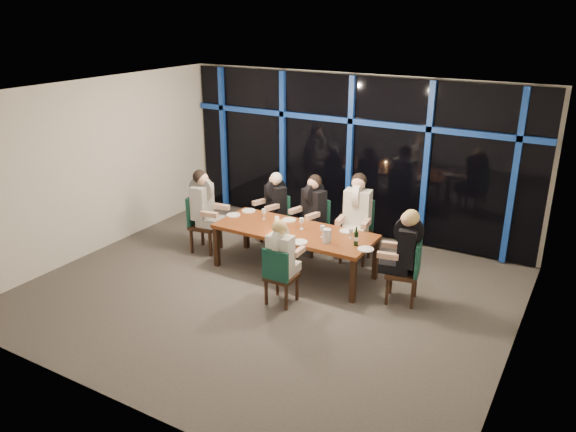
{
  "coord_description": "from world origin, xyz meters",
  "views": [
    {
      "loc": [
        4.11,
        -6.47,
        4.1
      ],
      "look_at": [
        0.0,
        0.6,
        1.05
      ],
      "focal_mm": 35.0,
      "sensor_mm": 36.0,
      "label": 1
    }
  ],
  "objects": [
    {
      "name": "room",
      "position": [
        0.0,
        0.0,
        2.02
      ],
      "size": [
        7.04,
        7.0,
        3.02
      ],
      "color": "#534D49",
      "rests_on": "ground"
    },
    {
      "name": "plate_far_mid",
      "position": [
        -0.29,
        1.12,
        0.76
      ],
      "size": [
        0.24,
        0.24,
        0.01
      ],
      "primitive_type": "cylinder",
      "color": "white",
      "rests_on": "dining_table"
    },
    {
      "name": "chair_near_mid",
      "position": [
        0.34,
        -0.25,
        0.5
      ],
      "size": [
        0.43,
        0.43,
        0.9
      ],
      "rotation": [
        0.0,
        0.0,
        3.17
      ],
      "color": "black",
      "rests_on": "ground"
    },
    {
      "name": "plate_end_right",
      "position": [
        1.28,
        0.65,
        0.76
      ],
      "size": [
        0.24,
        0.24,
        0.01
      ],
      "primitive_type": "cylinder",
      "color": "white",
      "rests_on": "dining_table"
    },
    {
      "name": "chair_far_left",
      "position": [
        -0.9,
        1.76,
        0.51
      ],
      "size": [
        0.55,
        0.55,
        0.91
      ],
      "rotation": [
        0.0,
        0.0,
        -0.36
      ],
      "color": "black",
      "rests_on": "ground"
    },
    {
      "name": "plate_far_left",
      "position": [
        -1.12,
        1.16,
        0.76
      ],
      "size": [
        0.24,
        0.24,
        0.01
      ],
      "primitive_type": "cylinder",
      "color": "white",
      "rests_on": "dining_table"
    },
    {
      "name": "diner_far_right",
      "position": [
        0.68,
        1.72,
        1.0
      ],
      "size": [
        0.56,
        0.69,
        1.03
      ],
      "rotation": [
        0.0,
        0.0,
        0.14
      ],
      "color": "white",
      "rests_on": "ground"
    },
    {
      "name": "dining_table",
      "position": [
        0.0,
        0.8,
        0.68
      ],
      "size": [
        2.6,
        1.0,
        0.75
      ],
      "color": "brown",
      "rests_on": "ground"
    },
    {
      "name": "chair_end_right",
      "position": [
        1.93,
        0.77,
        0.55
      ],
      "size": [
        0.54,
        0.54,
        0.99
      ],
      "rotation": [
        0.0,
        0.0,
        4.91
      ],
      "color": "black",
      "rests_on": "ground"
    },
    {
      "name": "plate_far_right",
      "position": [
        0.76,
        1.16,
        0.76
      ],
      "size": [
        0.24,
        0.24,
        0.01
      ],
      "primitive_type": "cylinder",
      "color": "white",
      "rests_on": "dining_table"
    },
    {
      "name": "plate_near_mid",
      "position": [
        0.33,
        0.39,
        0.76
      ],
      "size": [
        0.24,
        0.24,
        0.01
      ],
      "primitive_type": "cylinder",
      "color": "white",
      "rests_on": "dining_table"
    },
    {
      "name": "water_pitcher",
      "position": [
        0.68,
        0.59,
        0.86
      ],
      "size": [
        0.14,
        0.12,
        0.22
      ],
      "rotation": [
        0.0,
        0.0,
        0.05
      ],
      "color": "silver",
      "rests_on": "dining_table"
    },
    {
      "name": "chair_far_mid",
      "position": [
        -0.11,
        1.74,
        0.54
      ],
      "size": [
        0.56,
        0.56,
        0.97
      ],
      "rotation": [
        0.0,
        0.0,
        -0.28
      ],
      "color": "black",
      "rests_on": "ground"
    },
    {
      "name": "diner_near_mid",
      "position": [
        0.34,
        -0.17,
        0.86
      ],
      "size": [
        0.45,
        0.56,
        0.88
      ],
      "rotation": [
        0.0,
        0.0,
        3.17
      ],
      "color": "white",
      "rests_on": "ground"
    },
    {
      "name": "wine_bottle",
      "position": [
        1.11,
        0.72,
        0.86
      ],
      "size": [
        0.07,
        0.07,
        0.3
      ],
      "rotation": [
        0.0,
        0.0,
        0.25
      ],
      "color": "black",
      "rests_on": "dining_table"
    },
    {
      "name": "wine_glass_a",
      "position": [
        -0.3,
        0.76,
        0.88
      ],
      "size": [
        0.07,
        0.07,
        0.18
      ],
      "color": "silver",
      "rests_on": "dining_table"
    },
    {
      "name": "wine_glass_c",
      "position": [
        0.53,
        0.76,
        0.89
      ],
      "size": [
        0.07,
        0.07,
        0.19
      ],
      "color": "silver",
      "rests_on": "dining_table"
    },
    {
      "name": "wine_glass_b",
      "position": [
        0.08,
        0.89,
        0.88
      ],
      "size": [
        0.07,
        0.07,
        0.18
      ],
      "color": "silver",
      "rests_on": "dining_table"
    },
    {
      "name": "diner_far_mid",
      "position": [
        -0.13,
        1.67,
        0.92
      ],
      "size": [
        0.56,
        0.66,
        0.94
      ],
      "rotation": [
        0.0,
        0.0,
        -0.28
      ],
      "color": "black",
      "rests_on": "ground"
    },
    {
      "name": "chair_far_right",
      "position": [
        0.67,
        1.8,
        0.59
      ],
      "size": [
        0.55,
        0.55,
        1.05
      ],
      "rotation": [
        0.0,
        0.0,
        0.14
      ],
      "color": "black",
      "rests_on": "ground"
    },
    {
      "name": "window_wall",
      "position": [
        0.01,
        2.93,
        1.55
      ],
      "size": [
        6.86,
        0.43,
        2.94
      ],
      "color": "black",
      "rests_on": "ground"
    },
    {
      "name": "diner_far_left",
      "position": [
        -0.92,
        1.69,
        0.87
      ],
      "size": [
        0.56,
        0.63,
        0.89
      ],
      "rotation": [
        0.0,
        0.0,
        -0.36
      ],
      "color": "black",
      "rests_on": "ground"
    },
    {
      "name": "diner_end_right",
      "position": [
        1.85,
        0.76,
        0.94
      ],
      "size": [
        0.66,
        0.54,
        0.96
      ],
      "rotation": [
        0.0,
        0.0,
        4.91
      ],
      "color": "black",
      "rests_on": "ground"
    },
    {
      "name": "wine_glass_e",
      "position": [
        0.93,
        0.93,
        0.87
      ],
      "size": [
        0.06,
        0.06,
        0.16
      ],
      "color": "silver",
      "rests_on": "dining_table"
    },
    {
      "name": "tea_light",
      "position": [
        -0.17,
        0.54,
        0.76
      ],
      "size": [
        0.05,
        0.05,
        0.03
      ],
      "primitive_type": "cylinder",
      "color": "#FFAB4C",
      "rests_on": "dining_table"
    },
    {
      "name": "wine_glass_d",
      "position": [
        -0.68,
        0.97,
        0.88
      ],
      "size": [
        0.07,
        0.07,
        0.18
      ],
      "color": "silver",
      "rests_on": "dining_table"
    },
    {
      "name": "diner_end_left",
      "position": [
        -1.79,
        0.77,
        0.97
      ],
      "size": [
        0.67,
        0.54,
        0.99
      ],
      "rotation": [
        0.0,
        0.0,
        1.71
      ],
      "color": "black",
      "rests_on": "ground"
    },
    {
      "name": "chair_end_left",
      "position": [
        -1.87,
        0.76,
        0.57
      ],
      "size": [
        0.53,
        0.53,
        1.02
      ],
      "rotation": [
        0.0,
        0.0,
        1.71
      ],
      "color": "black",
      "rests_on": "ground"
    },
    {
      "name": "plate_end_left",
      "position": [
        -1.23,
        0.85,
        0.76
      ],
      "size": [
        0.24,
        0.24,
        0.01
      ],
      "primitive_type": "cylinder",
      "color": "white",
      "rests_on": "dining_table"
    }
  ]
}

